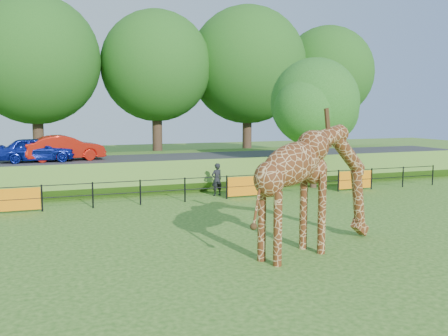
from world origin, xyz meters
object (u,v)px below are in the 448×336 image
at_px(car_blue, 37,150).
at_px(tree_east, 316,106).
at_px(giraffe, 316,188).
at_px(visitor, 217,179).
at_px(car_red, 65,148).

height_order(car_blue, tree_east, tree_east).
distance_m(giraffe, visitor, 9.81).
distance_m(car_blue, tree_east, 14.59).
distance_m(giraffe, car_red, 16.26).
bearing_deg(tree_east, visitor, -173.92).
bearing_deg(car_red, visitor, -135.38).
xyz_separation_m(giraffe, car_red, (-6.20, 15.03, 0.25)).
xyz_separation_m(giraffe, visitor, (0.42, 9.74, -1.06)).
xyz_separation_m(visitor, tree_east, (5.72, 0.61, 3.50)).
relative_size(car_blue, tree_east, 0.55).
bearing_deg(car_red, car_blue, 92.44).
height_order(giraffe, car_red, giraffe).
bearing_deg(car_red, tree_east, -117.53).
height_order(giraffe, car_blue, giraffe).
bearing_deg(visitor, tree_east, 171.33).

